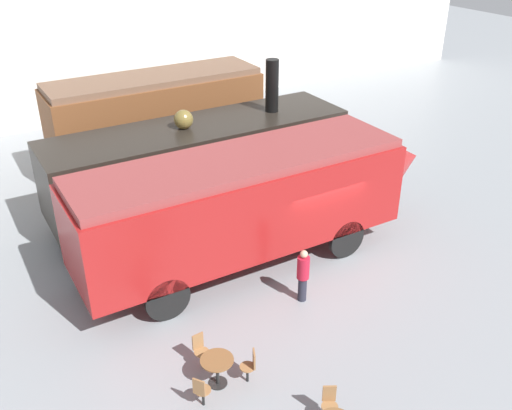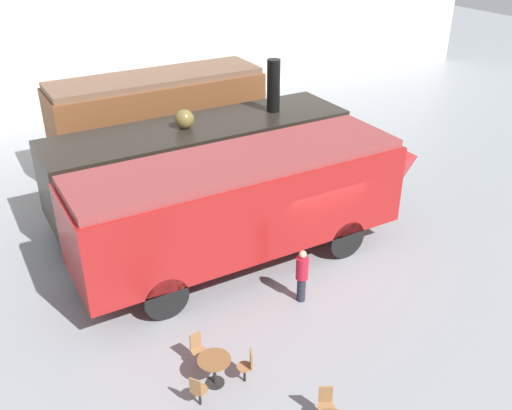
{
  "view_description": "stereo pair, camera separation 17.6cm",
  "coord_description": "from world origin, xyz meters",
  "px_view_note": "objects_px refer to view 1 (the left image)",
  "views": [
    {
      "loc": [
        -9.1,
        -12.14,
        9.79
      ],
      "look_at": [
        -1.39,
        1.0,
        1.6
      ],
      "focal_mm": 40.0,
      "sensor_mm": 36.0,
      "label": 1
    },
    {
      "loc": [
        -8.95,
        -12.23,
        9.79
      ],
      "look_at": [
        -1.39,
        1.0,
        1.6
      ],
      "focal_mm": 40.0,
      "sensor_mm": 36.0,
      "label": 2
    }
  ],
  "objects_px": {
    "cafe_table_mid": "(217,366)",
    "visitor_person": "(303,274)",
    "steam_locomotive": "(201,159)",
    "streamlined_locomotive": "(263,195)",
    "passenger_coach_wooden": "(156,113)"
  },
  "relations": [
    {
      "from": "visitor_person",
      "to": "steam_locomotive",
      "type": "bearing_deg",
      "value": 90.11
    },
    {
      "from": "steam_locomotive",
      "to": "streamlined_locomotive",
      "type": "relative_size",
      "value": 0.89
    },
    {
      "from": "passenger_coach_wooden",
      "to": "cafe_table_mid",
      "type": "distance_m",
      "value": 12.55
    },
    {
      "from": "steam_locomotive",
      "to": "visitor_person",
      "type": "height_order",
      "value": "steam_locomotive"
    },
    {
      "from": "streamlined_locomotive",
      "to": "cafe_table_mid",
      "type": "height_order",
      "value": "streamlined_locomotive"
    },
    {
      "from": "steam_locomotive",
      "to": "passenger_coach_wooden",
      "type": "bearing_deg",
      "value": 89.5
    },
    {
      "from": "steam_locomotive",
      "to": "cafe_table_mid",
      "type": "relative_size",
      "value": 13.77
    },
    {
      "from": "passenger_coach_wooden",
      "to": "cafe_table_mid",
      "type": "bearing_deg",
      "value": -106.1
    },
    {
      "from": "steam_locomotive",
      "to": "streamlined_locomotive",
      "type": "height_order",
      "value": "steam_locomotive"
    },
    {
      "from": "cafe_table_mid",
      "to": "visitor_person",
      "type": "relative_size",
      "value": 0.48
    },
    {
      "from": "passenger_coach_wooden",
      "to": "visitor_person",
      "type": "height_order",
      "value": "passenger_coach_wooden"
    },
    {
      "from": "steam_locomotive",
      "to": "visitor_person",
      "type": "distance_m",
      "value": 6.36
    },
    {
      "from": "passenger_coach_wooden",
      "to": "cafe_table_mid",
      "type": "xyz_separation_m",
      "value": [
        -3.44,
        -11.94,
        -1.8
      ]
    },
    {
      "from": "steam_locomotive",
      "to": "visitor_person",
      "type": "relative_size",
      "value": 6.55
    },
    {
      "from": "visitor_person",
      "to": "cafe_table_mid",
      "type": "bearing_deg",
      "value": -155.04
    }
  ]
}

